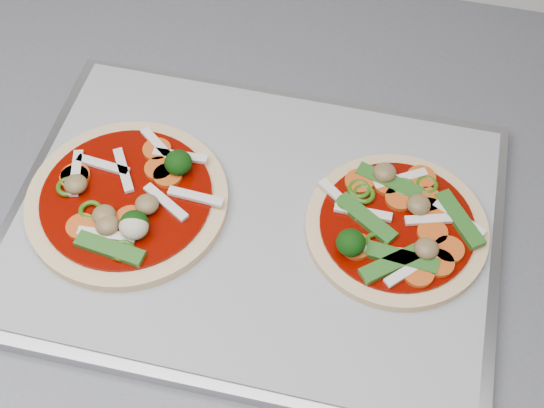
# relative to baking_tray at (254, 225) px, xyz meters

# --- Properties ---
(base_cabinet) EXTENTS (3.60, 0.60, 0.86)m
(base_cabinet) POSITION_rel_baking_tray_xyz_m (-0.22, 0.04, -0.48)
(base_cabinet) COLOR silver
(base_cabinet) RESTS_ON ground
(countertop) EXTENTS (3.60, 0.60, 0.04)m
(countertop) POSITION_rel_baking_tray_xyz_m (-0.22, 0.04, -0.03)
(countertop) COLOR slate
(countertop) RESTS_ON base_cabinet
(baking_tray) EXTENTS (0.41, 0.31, 0.01)m
(baking_tray) POSITION_rel_baking_tray_xyz_m (0.00, 0.00, 0.00)
(baking_tray) COLOR #9C9CA2
(baking_tray) RESTS_ON countertop
(parchment) EXTENTS (0.39, 0.29, 0.00)m
(parchment) POSITION_rel_baking_tray_xyz_m (0.00, 0.00, 0.01)
(parchment) COLOR #9C9CA2
(parchment) RESTS_ON baking_tray
(pizza_left) EXTENTS (0.22, 0.22, 0.03)m
(pizza_left) POSITION_rel_baking_tray_xyz_m (-0.11, -0.01, 0.02)
(pizza_left) COLOR #EEC486
(pizza_left) RESTS_ON parchment
(pizza_right) EXTENTS (0.19, 0.19, 0.03)m
(pizza_right) POSITION_rel_baking_tray_xyz_m (0.12, 0.02, 0.02)
(pizza_right) COLOR #EEC486
(pizza_right) RESTS_ON parchment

